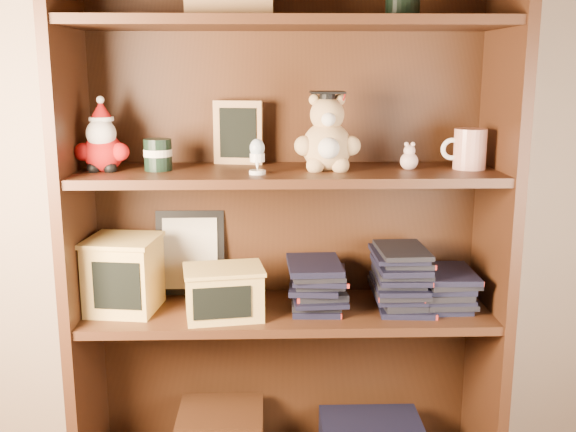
% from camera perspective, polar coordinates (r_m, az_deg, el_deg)
% --- Properties ---
extents(bookcase, '(1.20, 0.35, 1.60)m').
position_cam_1_polar(bookcase, '(1.93, -0.12, -0.87)').
color(bookcase, '#3D2011').
rests_on(bookcase, ground).
extents(shelf_lower, '(1.14, 0.33, 0.02)m').
position_cam_1_polar(shelf_lower, '(1.95, -0.00, -8.12)').
color(shelf_lower, '#3D2011').
rests_on(shelf_lower, ground).
extents(shelf_upper, '(1.14, 0.33, 0.02)m').
position_cam_1_polar(shelf_upper, '(1.85, -0.00, 3.55)').
color(shelf_upper, '#3D2011').
rests_on(shelf_upper, ground).
extents(santa_plush, '(0.15, 0.11, 0.21)m').
position_cam_1_polar(santa_plush, '(1.89, -15.44, 5.97)').
color(santa_plush, '#A50F0F').
rests_on(santa_plush, shelf_upper).
extents(teachers_tin, '(0.08, 0.08, 0.09)m').
position_cam_1_polar(teachers_tin, '(1.87, -10.95, 5.15)').
color(teachers_tin, black).
rests_on(teachers_tin, shelf_upper).
extents(chalkboard_plaque, '(0.14, 0.09, 0.18)m').
position_cam_1_polar(chalkboard_plaque, '(1.95, -4.24, 6.97)').
color(chalkboard_plaque, '#9E7547').
rests_on(chalkboard_plaque, shelf_upper).
extents(egg_cup, '(0.04, 0.04, 0.09)m').
position_cam_1_polar(egg_cup, '(1.77, -2.62, 5.17)').
color(egg_cup, white).
rests_on(egg_cup, shelf_upper).
extents(grad_teddy_bear, '(0.18, 0.15, 0.22)m').
position_cam_1_polar(grad_teddy_bear, '(1.84, 3.33, 6.48)').
color(grad_teddy_bear, tan).
rests_on(grad_teddy_bear, shelf_upper).
extents(pink_figurine, '(0.05, 0.05, 0.08)m').
position_cam_1_polar(pink_figurine, '(1.88, 10.22, 4.80)').
color(pink_figurine, beige).
rests_on(pink_figurine, shelf_upper).
extents(teacher_mug, '(0.13, 0.09, 0.11)m').
position_cam_1_polar(teacher_mug, '(1.92, 15.07, 5.50)').
color(teacher_mug, silver).
rests_on(teacher_mug, shelf_upper).
extents(certificate_frame, '(0.20, 0.05, 0.26)m').
position_cam_1_polar(certificate_frame, '(2.05, -8.26, -3.09)').
color(certificate_frame, black).
rests_on(certificate_frame, shelf_lower).
extents(treats_box, '(0.22, 0.22, 0.21)m').
position_cam_1_polar(treats_box, '(1.96, -13.74, -4.77)').
color(treats_box, '#D8B158').
rests_on(treats_box, shelf_lower).
extents(pencils_box, '(0.24, 0.19, 0.14)m').
position_cam_1_polar(pencils_box, '(1.87, -5.45, -6.42)').
color(pencils_box, '#D8B158').
rests_on(pencils_box, shelf_lower).
extents(book_stack_left, '(0.14, 0.20, 0.14)m').
position_cam_1_polar(book_stack_left, '(1.93, 2.39, -5.74)').
color(book_stack_left, black).
rests_on(book_stack_left, shelf_lower).
extents(book_stack_mid, '(0.14, 0.20, 0.19)m').
position_cam_1_polar(book_stack_mid, '(1.95, 9.56, -4.93)').
color(book_stack_mid, black).
rests_on(book_stack_mid, shelf_lower).
extents(book_stack_right, '(0.14, 0.20, 0.11)m').
position_cam_1_polar(book_stack_right, '(1.99, 13.12, -5.93)').
color(book_stack_right, black).
rests_on(book_stack_right, shelf_lower).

